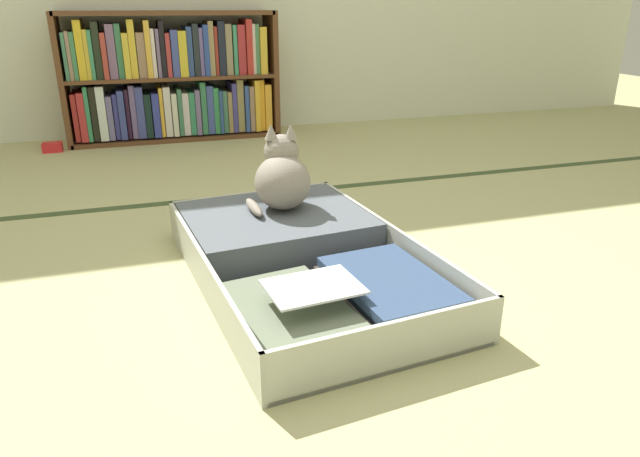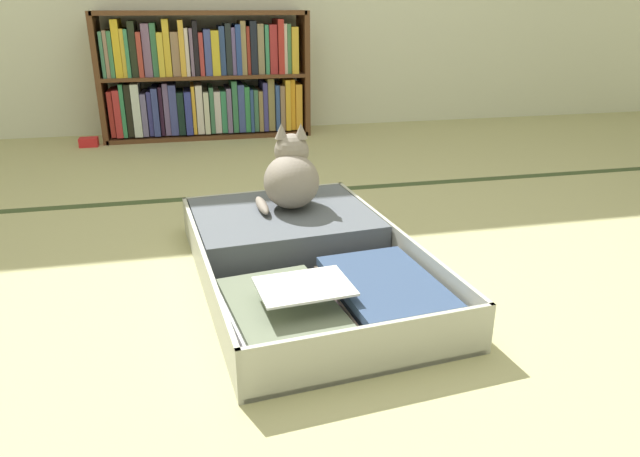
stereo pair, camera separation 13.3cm
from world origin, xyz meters
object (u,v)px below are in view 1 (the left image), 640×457
Objects in this scene: open_suitcase at (296,254)px; small_red_pouch at (53,147)px; bookshelf at (172,80)px; black_cat at (282,177)px.

small_red_pouch is at bearing 114.97° from open_suitcase.
black_cat is (0.20, -1.78, -0.12)m from bookshelf.
small_red_pouch is at bearing -167.64° from bookshelf.
black_cat is at bearing -61.58° from small_red_pouch.
black_cat reaches higher than open_suitcase.
black_cat is 2.69× the size of small_red_pouch.
black_cat is at bearing 85.76° from open_suitcase.
black_cat is 1.86m from small_red_pouch.
bookshelf reaches higher than small_red_pouch.
black_cat is (0.02, 0.23, 0.17)m from open_suitcase.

